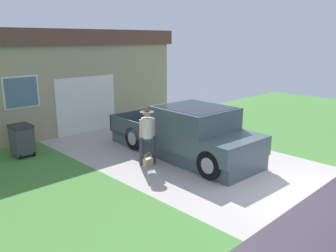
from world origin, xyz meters
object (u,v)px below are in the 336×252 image
object	(u,v)px
pickup_truck	(191,135)
person_with_hat	(147,131)
house_with_garage	(42,76)
handbag	(148,162)
wheeled_trash_bin	(22,139)

from	to	relation	value
pickup_truck	person_with_hat	xyz separation A→B (m)	(-1.39, 0.48, 0.27)
pickup_truck	house_with_garage	size ratio (longest dim) A/B	0.56
pickup_truck	handbag	distance (m)	1.65
person_with_hat	house_with_garage	bearing A→B (deg)	106.07
house_with_garage	wheeled_trash_bin	size ratio (longest dim) A/B	9.57
wheeled_trash_bin	pickup_truck	bearing A→B (deg)	-45.44
handbag	house_with_garage	xyz separation A→B (m)	(0.56, 7.95, 1.89)
person_with_hat	handbag	distance (m)	0.90
pickup_truck	handbag	bearing A→B (deg)	-9.94
pickup_truck	house_with_garage	bearing A→B (deg)	-81.23
pickup_truck	wheeled_trash_bin	world-z (taller)	pickup_truck
person_with_hat	pickup_truck	bearing A→B (deg)	0.32
person_with_hat	wheeled_trash_bin	size ratio (longest dim) A/B	1.68
handbag	wheeled_trash_bin	world-z (taller)	wheeled_trash_bin
person_with_hat	wheeled_trash_bin	xyz separation A→B (m)	(-2.39, 3.36, -0.46)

